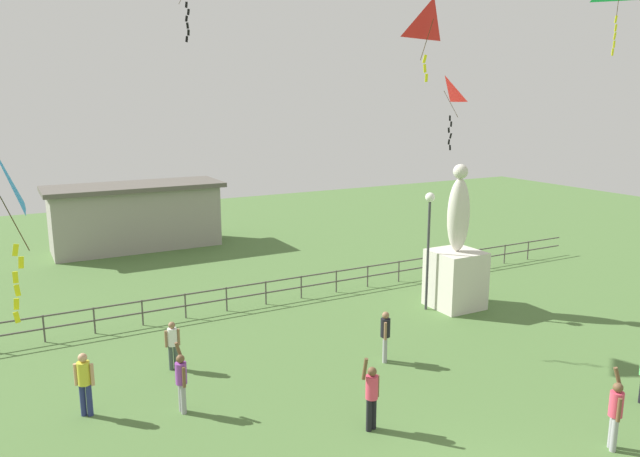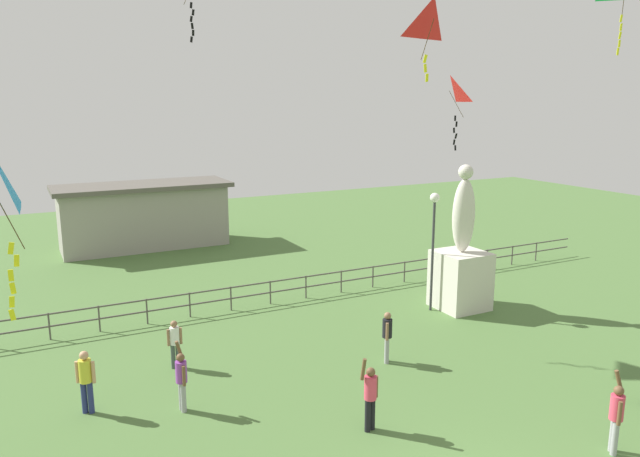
# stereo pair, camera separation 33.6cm
# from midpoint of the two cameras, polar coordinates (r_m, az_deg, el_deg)

# --- Properties ---
(statue_monument) EXTENTS (1.82, 1.82, 5.60)m
(statue_monument) POSITION_cam_midpoint_polar(r_m,az_deg,el_deg) (23.92, 12.35, -3.33)
(statue_monument) COLOR beige
(statue_monument) RESTS_ON ground_plane
(lamppost) EXTENTS (0.36, 0.36, 4.58)m
(lamppost) POSITION_cam_midpoint_polar(r_m,az_deg,el_deg) (23.03, 9.86, 0.26)
(lamppost) COLOR #38383D
(lamppost) RESTS_ON ground_plane
(person_1) EXTENTS (0.52, 0.31, 1.94)m
(person_1) POSITION_cam_midpoint_polar(r_m,az_deg,el_deg) (15.20, 4.25, -15.26)
(person_1) COLOR black
(person_1) RESTS_ON ground_plane
(person_2) EXTENTS (0.29, 0.49, 1.87)m
(person_2) POSITION_cam_midpoint_polar(r_m,az_deg,el_deg) (16.36, -13.57, -13.64)
(person_2) COLOR #99999E
(person_2) RESTS_ON ground_plane
(person_3) EXTENTS (0.46, 0.45, 1.95)m
(person_3) POSITION_cam_midpoint_polar(r_m,az_deg,el_deg) (15.84, 25.61, -15.26)
(person_3) COLOR #99999E
(person_3) RESTS_ON ground_plane
(person_4) EXTENTS (0.46, 0.32, 1.70)m
(person_4) POSITION_cam_midpoint_polar(r_m,az_deg,el_deg) (16.92, -21.93, -13.16)
(person_4) COLOR navy
(person_4) RESTS_ON ground_plane
(person_5) EXTENTS (0.32, 0.42, 1.62)m
(person_5) POSITION_cam_midpoint_polar(r_m,az_deg,el_deg) (18.86, 5.68, -9.82)
(person_5) COLOR #99999E
(person_5) RESTS_ON ground_plane
(person_6) EXTENTS (0.45, 0.28, 1.51)m
(person_6) POSITION_cam_midpoint_polar(r_m,az_deg,el_deg) (18.85, -14.28, -10.38)
(person_6) COLOR #3F4C47
(person_6) RESTS_ON ground_plane
(kite_1) EXTENTS (1.04, 1.26, 2.68)m
(kite_1) POSITION_cam_midpoint_polar(r_m,az_deg,el_deg) (23.20, 11.27, 12.43)
(kite_1) COLOR red
(kite_3) EXTENTS (1.18, 0.67, 1.93)m
(kite_3) POSITION_cam_midpoint_polar(r_m,az_deg,el_deg) (15.36, 10.01, 18.79)
(kite_3) COLOR red
(waterfront_railing) EXTENTS (36.00, 0.06, 0.95)m
(waterfront_railing) POSITION_cam_midpoint_polar(r_m,az_deg,el_deg) (23.49, -9.26, -6.26)
(waterfront_railing) COLOR #4C4742
(waterfront_railing) RESTS_ON ground_plane
(pavilion_building) EXTENTS (9.24, 3.60, 3.52)m
(pavilion_building) POSITION_cam_midpoint_polar(r_m,az_deg,el_deg) (34.30, -17.30, 1.15)
(pavilion_building) COLOR gray
(pavilion_building) RESTS_ON ground_plane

